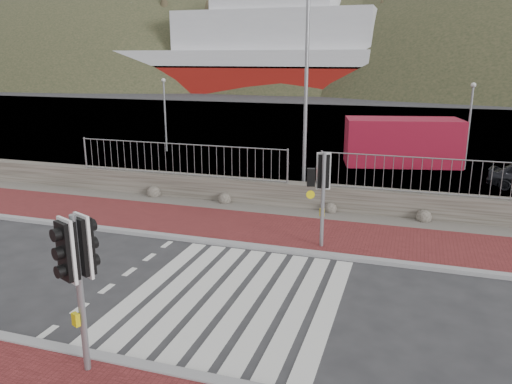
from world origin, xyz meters
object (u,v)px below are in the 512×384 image
(traffic_signal_far, at_px, (322,180))
(streetlight, at_px, (310,83))
(traffic_signal_near, at_px, (77,262))
(shipping_container, at_px, (402,142))
(ferry, at_px, (236,57))

(traffic_signal_far, distance_m, streetlight, 5.29)
(streetlight, bearing_deg, traffic_signal_far, -79.66)
(traffic_signal_near, distance_m, shipping_container, 20.08)
(shipping_container, bearing_deg, traffic_signal_far, -110.41)
(streetlight, bearing_deg, ferry, 106.04)
(traffic_signal_near, xyz_separation_m, streetlight, (1.35, 11.49, 2.30))
(ferry, bearing_deg, streetlight, -67.66)
(traffic_signal_near, xyz_separation_m, shipping_container, (4.45, 19.56, -0.90))
(ferry, relative_size, traffic_signal_near, 17.53)
(traffic_signal_near, bearing_deg, ferry, 131.69)
(traffic_signal_far, relative_size, streetlight, 0.36)
(ferry, xyz_separation_m, streetlight, (24.57, -59.79, -1.01))
(ferry, height_order, streetlight, ferry)
(traffic_signal_near, xyz_separation_m, traffic_signal_far, (2.71, 6.94, -0.04))
(shipping_container, bearing_deg, ferry, 105.59)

